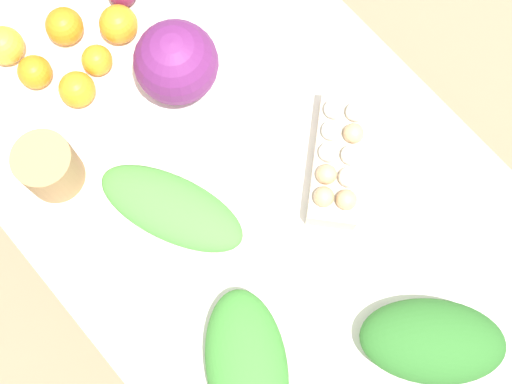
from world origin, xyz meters
TOP-DOWN VIEW (x-y plane):
  - ground_plane at (0.00, 0.00)m, footprint 8.00×8.00m
  - dining_table at (0.00, 0.00)m, footprint 1.43×0.87m
  - cabbage_purple at (-0.30, 0.04)m, footprint 0.17×0.17m
  - egg_carton at (0.06, 0.17)m, footprint 0.25×0.27m
  - paper_bag at (-0.30, -0.28)m, footprint 0.12×0.12m
  - greens_bunch_scallion at (0.25, -0.24)m, footprint 0.33×0.28m
  - greens_bunch_chard at (0.44, 0.06)m, footprint 0.31×0.31m
  - greens_bunch_beet_tops at (-0.08, -0.15)m, footprint 0.34×0.24m
  - orange_0 at (-0.43, -0.07)m, footprint 0.07×0.07m
  - orange_1 at (-0.54, -0.07)m, footprint 0.08×0.08m
  - orange_2 at (-0.50, -0.18)m, footprint 0.07×0.07m
  - orange_3 at (-0.58, -0.20)m, footprint 0.08×0.08m
  - orange_4 at (-0.41, -0.14)m, footprint 0.08×0.08m
  - orange_6 at (-0.47, 0.02)m, footprint 0.08×0.08m

SIDE VIEW (x-z plane):
  - ground_plane at x=0.00m, z-range 0.00..0.00m
  - dining_table at x=0.00m, z-range 0.28..1.05m
  - greens_bunch_beet_tops at x=-0.08m, z-range 0.76..0.82m
  - orange_0 at x=-0.43m, z-range 0.76..0.83m
  - orange_2 at x=-0.50m, z-range 0.76..0.84m
  - orange_4 at x=-0.41m, z-range 0.76..0.84m
  - greens_bunch_scallion at x=0.25m, z-range 0.76..0.84m
  - orange_1 at x=-0.54m, z-range 0.76..0.84m
  - orange_3 at x=-0.58m, z-range 0.76..0.85m
  - orange_6 at x=-0.47m, z-range 0.76..0.85m
  - egg_carton at x=0.06m, z-range 0.76..0.85m
  - greens_bunch_chard at x=0.44m, z-range 0.76..0.86m
  - paper_bag at x=-0.30m, z-range 0.76..0.89m
  - cabbage_purple at x=-0.30m, z-range 0.76..0.94m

